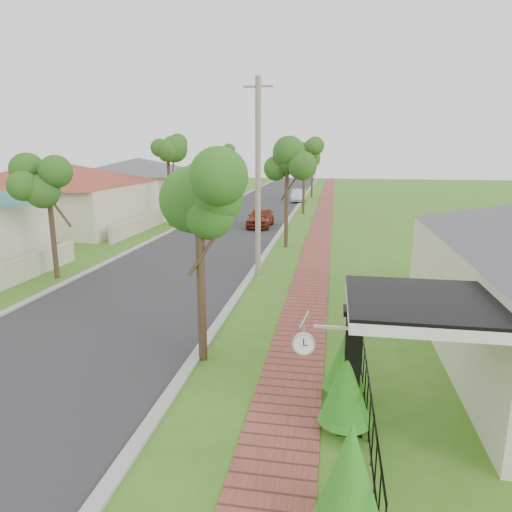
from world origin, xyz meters
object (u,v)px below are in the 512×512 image
Objects in this scene: porch_post at (351,377)px; parked_car_white at (299,196)px; parked_car_red at (261,218)px; near_tree at (199,204)px; station_clock at (306,342)px; utility_pole at (258,178)px.

parked_car_white is at bearing 95.95° from porch_post.
parked_car_red is 1.01× the size of parked_car_white.
porch_post is 5.35m from near_tree.
porch_post is at bearing -83.97° from parked_car_white.
station_clock is at bearing -155.03° from porch_post.
parked_car_white is 3.70× the size of station_clock.
porch_post is 0.31× the size of utility_pole.
parked_car_white is 37.68m from near_tree.
parked_car_red is 21.34m from near_tree.
near_tree is at bearing -89.17° from parked_car_white.
porch_post is 11.99m from utility_pole.
parked_car_white is 29.24m from utility_pole.
station_clock reaches higher than parked_car_red.
station_clock is (-0.86, -0.40, 0.83)m from porch_post.
utility_pole is (0.03, 8.50, 0.09)m from near_tree.
utility_pole is 7.79× the size of station_clock.
utility_pole reaches higher than station_clock.
parked_car_red is at bearing 95.09° from near_tree.
utility_pole is at bearing 108.36° from porch_post.
utility_pole is at bearing 103.76° from station_clock.
near_tree is 0.62× the size of utility_pole.
station_clock is at bearing -85.23° from parked_car_white.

